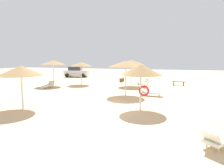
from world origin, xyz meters
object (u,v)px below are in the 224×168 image
object	(u,v)px
parasol_5	(21,71)
parked_car	(76,72)
lounger_0	(151,92)
bench_0	(122,79)
lounger_1	(48,85)
bench_1	(179,83)
parasol_3	(131,62)
parasol_0	(126,64)
lounger_2	(220,138)
lounger_3	(144,83)
parasol_4	(81,64)
parasol_6	(141,70)
parasol_1	(53,63)

from	to	relation	value
parasol_5	parked_car	world-z (taller)	parasol_5
parasol_5	lounger_0	size ratio (longest dim) A/B	1.46
parasol_5	bench_0	world-z (taller)	parasol_5
lounger_1	bench_1	distance (m)	14.93
parked_car	bench_0	bearing A→B (deg)	-25.96
parasol_3	parasol_0	bearing A→B (deg)	-86.65
parasol_0	bench_0	world-z (taller)	parasol_0
bench_1	parked_car	bearing A→B (deg)	158.83
parasol_0	parasol_5	world-z (taller)	parasol_0
lounger_1	parked_car	world-z (taller)	parked_car
lounger_2	parked_car	world-z (taller)	parked_car
lounger_3	bench_1	bearing A→B (deg)	18.30
parasol_4	bench_0	bearing A→B (deg)	40.44
parasol_4	lounger_0	world-z (taller)	parasol_4
lounger_0	lounger_1	xyz separation A→B (m)	(-11.05, 1.69, 0.01)
parasol_6	lounger_3	bearing A→B (deg)	93.55
parasol_3	bench_1	size ratio (longest dim) A/B	1.98
parasol_6	bench_1	bearing A→B (deg)	73.67
parasol_6	lounger_3	world-z (taller)	parasol_6
bench_1	parked_car	xyz separation A→B (m)	(-15.91, 6.16, 0.48)
parasol_5	lounger_1	world-z (taller)	parasol_5
parasol_3	parasol_4	xyz separation A→B (m)	(-6.12, -0.38, -0.25)
bench_1	lounger_2	bearing A→B (deg)	-89.67
parasol_1	parasol_0	bearing A→B (deg)	-20.75
parasol_3	lounger_2	size ratio (longest dim) A/B	1.67
parasol_1	parasol_5	xyz separation A→B (m)	(3.55, -9.73, -0.21)
parasol_0	parasol_4	size ratio (longest dim) A/B	1.12
parasol_4	lounger_0	bearing A→B (deg)	-30.93
parasol_1	bench_0	xyz separation A→B (m)	(7.15, 5.43, -2.35)
parasol_1	lounger_2	bearing A→B (deg)	-40.85
parasol_1	lounger_2	world-z (taller)	parasol_1
lounger_1	lounger_2	xyz separation A→B (m)	(14.05, -10.71, 0.01)
parasol_0	lounger_0	size ratio (longest dim) A/B	1.54
lounger_3	bench_0	size ratio (longest dim) A/B	1.27
parasol_0	lounger_1	distance (m)	9.32
bench_1	parked_car	distance (m)	17.07
parasol_4	lounger_2	distance (m)	18.51
lounger_1	lounger_0	bearing A→B (deg)	-8.69
parasol_4	lounger_0	size ratio (longest dim) A/B	1.38
lounger_0	lounger_3	world-z (taller)	lounger_3
parasol_5	parked_car	distance (m)	20.11
bench_1	parked_car	world-z (taller)	parked_car
lounger_0	parked_car	size ratio (longest dim) A/B	0.48
bench_1	bench_0	bearing A→B (deg)	165.04
lounger_2	bench_1	xyz separation A→B (m)	(-0.09, 16.00, 0.02)
lounger_0	bench_0	xyz separation A→B (m)	(-4.30, 8.91, 0.04)
lounger_3	lounger_2	bearing A→B (deg)	-74.50
parasol_5	lounger_1	bearing A→B (deg)	111.63
parasol_0	lounger_3	world-z (taller)	parasol_0
bench_0	bench_1	size ratio (longest dim) A/B	1.00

